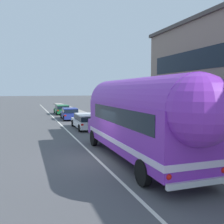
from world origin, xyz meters
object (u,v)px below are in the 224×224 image
object	(u,v)px
painted_bus	(141,116)
car_lead	(86,120)
car_third	(62,109)
car_second	(70,113)

from	to	relation	value
painted_bus	car_lead	bearing A→B (deg)	89.99
painted_bus	car_third	size ratio (longest dim) A/B	2.65
painted_bus	car_third	xyz separation A→B (m)	(-0.14, 26.82, -1.52)
car_third	painted_bus	bearing A→B (deg)	-89.70
car_second	painted_bus	bearing A→B (deg)	-89.65
painted_bus	car_lead	distance (m)	11.79
car_lead	painted_bus	bearing A→B (deg)	-90.01
car_lead	car_third	size ratio (longest dim) A/B	1.09
painted_bus	car_second	size ratio (longest dim) A/B	2.48
car_lead	car_third	world-z (taller)	same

